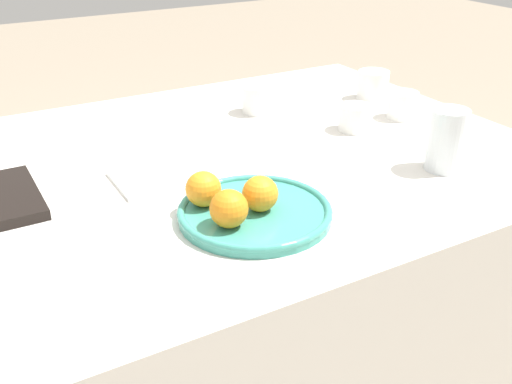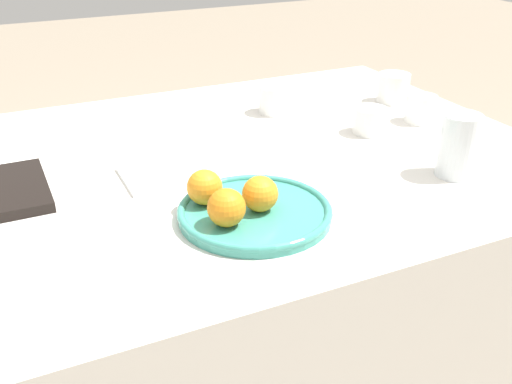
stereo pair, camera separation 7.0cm
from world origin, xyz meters
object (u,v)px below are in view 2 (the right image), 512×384
object	(u,v)px
cup_0	(274,100)
orange_0	(260,194)
cup_2	(370,121)
orange_2	(205,187)
fruit_platter	(256,212)
cup_1	(422,110)
cup_3	(393,88)
water_glass	(458,146)
orange_1	(226,208)
napkin	(152,176)

from	to	relation	value
cup_0	orange_0	bearing A→B (deg)	-119.25
cup_2	orange_2	bearing A→B (deg)	-158.03
fruit_platter	cup_2	xyz separation A→B (m)	(0.41, 0.26, 0.02)
orange_0	cup_0	bearing A→B (deg)	60.75
cup_1	cup_3	size ratio (longest dim) A/B	0.89
orange_0	cup_3	size ratio (longest dim) A/B	0.75
fruit_platter	water_glass	distance (m)	0.44
orange_0	cup_0	distance (m)	0.56
cup_1	cup_2	size ratio (longest dim) A/B	0.97
cup_0	cup_1	world-z (taller)	cup_0
orange_1	cup_2	xyz separation A→B (m)	(0.48, 0.28, -0.02)
orange_2	napkin	distance (m)	0.18
fruit_platter	cup_1	bearing A→B (deg)	24.57
napkin	cup_3	bearing A→B (deg)	14.82
water_glass	cup_2	bearing A→B (deg)	94.23
orange_1	orange_2	xyz separation A→B (m)	(-0.01, 0.09, -0.00)
orange_2	cup_1	size ratio (longest dim) A/B	0.84
orange_1	cup_3	distance (m)	0.81
fruit_platter	cup_2	bearing A→B (deg)	31.72
cup_0	cup_2	world-z (taller)	cup_0
fruit_platter	orange_2	xyz separation A→B (m)	(-0.07, 0.06, 0.04)
orange_2	cup_3	size ratio (longest dim) A/B	0.75
fruit_platter	orange_0	world-z (taller)	orange_0
fruit_platter	cup_3	world-z (taller)	cup_3
fruit_platter	napkin	xyz separation A→B (m)	(-0.12, 0.23, -0.01)
cup_2	fruit_platter	bearing A→B (deg)	-148.28
water_glass	cup_0	xyz separation A→B (m)	(-0.16, 0.49, -0.03)
orange_2	cup_3	bearing A→B (deg)	28.23
orange_0	water_glass	bearing A→B (deg)	-0.86
napkin	water_glass	bearing A→B (deg)	-23.69
orange_1	cup_3	bearing A→B (deg)	33.86
fruit_platter	orange_1	distance (m)	0.08
water_glass	napkin	xyz separation A→B (m)	(-0.55, 0.24, -0.06)
cup_3	napkin	distance (m)	0.75
cup_0	napkin	xyz separation A→B (m)	(-0.40, -0.25, -0.03)
cup_1	cup_3	xyz separation A→B (m)	(0.03, 0.16, 0.01)
napkin	orange_0	bearing A→B (deg)	-62.22
water_glass	orange_0	bearing A→B (deg)	179.14
orange_1	cup_3	xyz separation A→B (m)	(0.67, 0.45, -0.01)
water_glass	napkin	distance (m)	0.61
cup_0	fruit_platter	bearing A→B (deg)	-119.98
orange_2	water_glass	distance (m)	0.51
orange_1	napkin	distance (m)	0.27
cup_0	cup_1	xyz separation A→B (m)	(0.29, -0.22, -0.00)
orange_0	cup_1	distance (m)	0.63
orange_2	fruit_platter	bearing A→B (deg)	-40.27
orange_0	napkin	bearing A→B (deg)	117.78
fruit_platter	orange_2	bearing A→B (deg)	139.73
cup_3	napkin	xyz separation A→B (m)	(-0.73, -0.19, -0.03)
cup_0	cup_1	size ratio (longest dim) A/B	1.04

